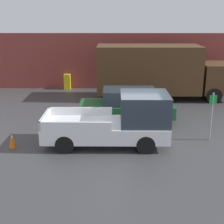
% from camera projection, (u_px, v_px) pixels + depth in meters
% --- Properties ---
extents(ground_plane, '(60.00, 60.00, 0.00)m').
position_uv_depth(ground_plane, '(131.00, 143.00, 13.12)').
color(ground_plane, '#3D3D3F').
extents(building_wall, '(28.00, 0.15, 3.92)m').
position_uv_depth(building_wall, '(124.00, 61.00, 22.18)').
color(building_wall, brown).
rests_on(building_wall, ground).
extents(pickup_truck, '(5.06, 2.04, 2.17)m').
position_uv_depth(pickup_truck, '(119.00, 122.00, 12.74)').
color(pickup_truck, silver).
rests_on(pickup_truck, ground).
extents(car, '(4.70, 1.88, 1.64)m').
position_uv_depth(car, '(127.00, 105.00, 15.65)').
color(car, '#1E592D').
rests_on(car, ground).
extents(delivery_truck, '(8.35, 2.61, 3.34)m').
position_uv_depth(delivery_truck, '(158.00, 71.00, 19.58)').
color(delivery_truck, '#472D19').
rests_on(delivery_truck, ground).
extents(parking_sign, '(0.30, 0.07, 2.10)m').
position_uv_depth(parking_sign, '(212.00, 114.00, 13.08)').
color(parking_sign, gray).
rests_on(parking_sign, ground).
extents(newspaper_box, '(0.45, 0.40, 1.08)m').
position_uv_depth(newspaper_box, '(67.00, 82.00, 22.33)').
color(newspaper_box, gold).
rests_on(newspaper_box, ground).
extents(traffic_cone, '(0.29, 0.29, 0.57)m').
position_uv_depth(traffic_cone, '(12.00, 141.00, 12.61)').
color(traffic_cone, orange).
rests_on(traffic_cone, ground).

